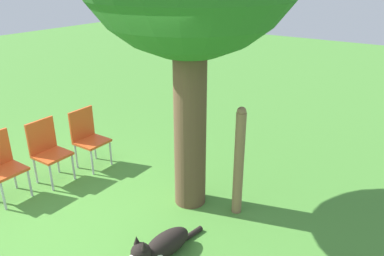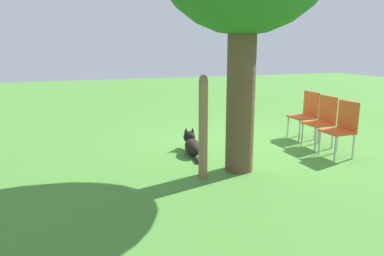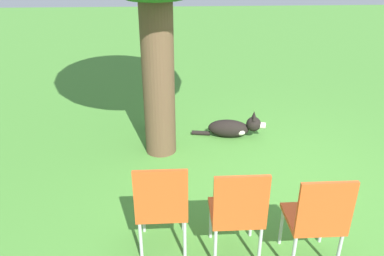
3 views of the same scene
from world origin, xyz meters
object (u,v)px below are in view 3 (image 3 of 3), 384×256
dog (234,128)px  red_chair_0 (318,216)px  fence_post (151,86)px  red_chair_2 (162,204)px  red_chair_1 (238,210)px

dog → red_chair_0: (-2.48, -0.27, 0.37)m
fence_post → red_chair_0: fence_post is taller
dog → red_chair_2: (-2.24, 0.99, 0.37)m
dog → red_chair_2: 2.48m
dog → red_chair_2: red_chair_2 is taller
fence_post → red_chair_2: 2.52m
dog → fence_post: fence_post is taller
dog → red_chair_2: size_ratio=1.15×
dog → red_chair_0: bearing=-73.7°
red_chair_1 → red_chair_2: bearing=79.2°
red_chair_2 → dog: bearing=-24.1°
fence_post → red_chair_1: bearing=-162.5°
fence_post → dog: bearing=-102.8°
dog → red_chair_1: bearing=-88.7°
red_chair_0 → red_chair_2: (0.24, 1.27, 0.00)m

